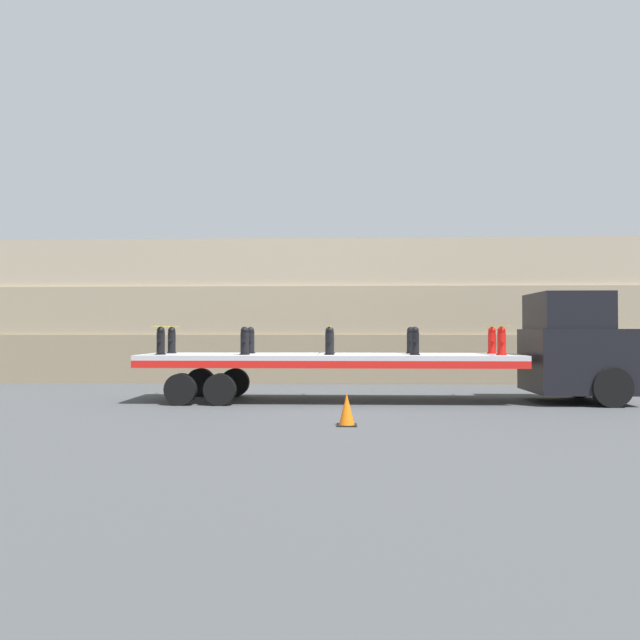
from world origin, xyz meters
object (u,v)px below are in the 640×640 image
Objects in this scene: fire_hydrant_black_far_0 at (172,340)px; fire_hydrant_black_far_2 at (330,341)px; flatbed_trailer at (308,362)px; fire_hydrant_red_far_4 at (492,341)px; truck_cab at (578,348)px; fire_hydrant_black_near_2 at (329,341)px; fire_hydrant_red_near_4 at (502,341)px; fire_hydrant_black_far_3 at (411,341)px; traffic_cone at (347,410)px; fire_hydrant_black_near_1 at (245,341)px; fire_hydrant_black_near_3 at (415,341)px; fire_hydrant_black_near_0 at (161,341)px; fire_hydrant_black_far_1 at (251,341)px.

fire_hydrant_black_far_0 and fire_hydrant_black_far_2 have the same top height.
fire_hydrant_black_far_2 is (0.63, 0.55, 0.61)m from flatbed_trailer.
fire_hydrant_black_far_0 is 1.00× the size of fire_hydrant_red_far_4.
fire_hydrant_red_far_4 is (5.35, 0.55, 0.61)m from flatbed_trailer.
truck_cab is 0.29× the size of flatbed_trailer.
fire_hydrant_red_near_4 is at bearing 0.00° from fire_hydrant_black_near_2.
traffic_cone is at bearing -110.10° from fire_hydrant_black_far_3.
fire_hydrant_black_far_0 is at bearing 172.30° from flatbed_trailer.
truck_cab is 9.36m from fire_hydrant_black_near_1.
fire_hydrant_black_near_3 is at bearing -10.45° from flatbed_trailer.
fire_hydrant_black_near_0 is 1.00× the size of fire_hydrant_black_near_2.
fire_hydrant_black_far_0 is 4.72m from fire_hydrant_black_far_2.
fire_hydrant_black_far_3 and fire_hydrant_red_near_4 have the same top height.
flatbed_trailer is 3.10m from fire_hydrant_black_near_3.
truck_cab reaches higher than fire_hydrant_red_far_4.
fire_hydrant_red_far_4 is 6.83m from traffic_cone.
traffic_cone is at bearing -61.36° from fire_hydrant_black_far_1.
fire_hydrant_black_far_2 and fire_hydrant_red_far_4 have the same top height.
fire_hydrant_black_near_1 and fire_hydrant_red_far_4 have the same top height.
fire_hydrant_black_near_0 is at bearing -171.13° from fire_hydrant_black_far_3.
fire_hydrant_black_far_1 and fire_hydrant_black_far_2 have the same top height.
fire_hydrant_black_near_2 is at bearing 0.00° from fire_hydrant_black_near_1.
fire_hydrant_black_near_3 is at bearing 0.00° from fire_hydrant_black_near_1.
fire_hydrant_black_near_0 is at bearing -90.00° from fire_hydrant_black_far_0.
flatbed_trailer is 4.16m from fire_hydrant_black_far_0.
traffic_cone is at bearing -38.12° from fire_hydrant_black_near_0.
fire_hydrant_red_near_4 is (9.43, 0.00, 0.00)m from fire_hydrant_black_near_0.
fire_hydrant_red_far_4 is (9.43, 0.00, 0.00)m from fire_hydrant_black_far_0.
flatbed_trailer is 4.81m from traffic_cone.
fire_hydrant_black_far_1 is 2.36m from fire_hydrant_black_far_2.
fire_hydrant_black_near_3 is (4.72, 0.00, 0.00)m from fire_hydrant_black_near_1.
fire_hydrant_red_near_4 is at bearing 0.00° from fire_hydrant_black_near_1.
traffic_cone is (-1.89, -4.07, -1.38)m from fire_hydrant_black_near_3.
fire_hydrant_black_near_1 is at bearing 124.78° from traffic_cone.
fire_hydrant_red_near_4 is (-2.27, -0.55, 0.21)m from truck_cab.
fire_hydrant_black_far_1 is 4.84m from fire_hydrant_black_near_3.
truck_cab is 2.35m from fire_hydrant_red_near_4.
fire_hydrant_black_far_0 is 7.07m from fire_hydrant_black_far_3.
fire_hydrant_black_near_3 is (7.07, 0.00, 0.00)m from fire_hydrant_black_near_0.
truck_cab is 3.91× the size of fire_hydrant_black_far_3.
fire_hydrant_black_near_2 and fire_hydrant_black_far_3 have the same top height.
fire_hydrant_black_near_2 and fire_hydrant_red_near_4 have the same top height.
fire_hydrant_black_near_2 is at bearing -90.00° from fire_hydrant_black_far_2.
fire_hydrant_red_far_4 is at bearing 50.58° from traffic_cone.
flatbed_trailer is 15.54× the size of traffic_cone.
flatbed_trailer is at bearing 139.00° from fire_hydrant_black_near_2.
fire_hydrant_black_near_3 is (7.07, -1.10, 0.00)m from fire_hydrant_black_far_0.
traffic_cone is (2.82, -4.07, -1.38)m from fire_hydrant_black_near_1.
fire_hydrant_black_near_1 and fire_hydrant_black_far_3 have the same top height.
fire_hydrant_black_far_3 is at bearing 173.20° from truck_cab.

